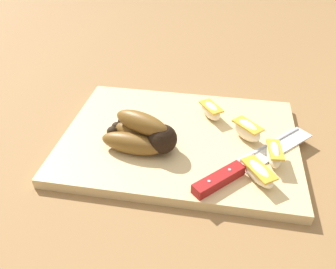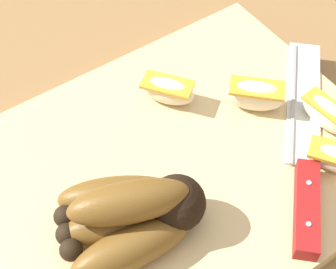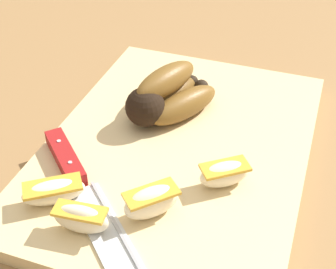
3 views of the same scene
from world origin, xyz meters
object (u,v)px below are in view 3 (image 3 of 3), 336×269
Objects in this scene: apple_wedge_extra at (81,218)px; apple_wedge_near at (152,201)px; apple_wedge_middle at (225,174)px; apple_wedge_far at (53,192)px; banana_bunch at (165,96)px; chefs_knife at (79,183)px.

apple_wedge_near is at bearing -53.23° from apple_wedge_extra.
apple_wedge_extra is (-0.12, 0.12, 0.00)m from apple_wedge_middle.
apple_wedge_near is 0.10m from apple_wedge_middle.
apple_wedge_far is at bearing 117.59° from apple_wedge_middle.
apple_wedge_far is (-0.09, 0.17, -0.00)m from apple_wedge_middle.
banana_bunch is 0.21m from apple_wedge_far.
chefs_knife is 3.08× the size of apple_wedge_far.
apple_wedge_near is at bearing -164.44° from banana_bunch.
banana_bunch reaches higher than chefs_knife.
banana_bunch reaches higher than apple_wedge_far.
chefs_knife is 0.10m from apple_wedge_near.
chefs_knife is 3.57× the size of apple_wedge_extra.
apple_wedge_far is at bearing 164.42° from banana_bunch.
apple_wedge_near reaches higher than chefs_knife.
apple_wedge_extra is (-0.05, 0.06, -0.00)m from apple_wedge_near.
chefs_knife is at bearing 111.20° from apple_wedge_middle.
apple_wedge_extra is at bearing -119.96° from apple_wedge_far.
apple_wedge_near is (-0.19, -0.05, -0.01)m from banana_bunch.
apple_wedge_middle reaches higher than apple_wedge_far.
apple_wedge_middle is at bearing -68.80° from chefs_knife.
apple_wedge_middle is (0.07, -0.06, -0.00)m from apple_wedge_near.
apple_wedge_near reaches higher than apple_wedge_extra.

